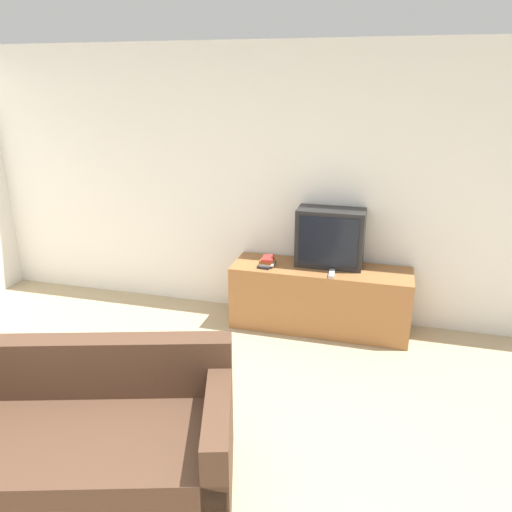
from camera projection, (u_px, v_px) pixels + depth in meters
wall_back at (268, 185)px, 4.82m from camera, size 9.00×0.06×2.60m
tv_stand at (320, 298)px, 4.73m from camera, size 1.66×0.50×0.61m
television at (330, 238)px, 4.61m from camera, size 0.62×0.31×0.54m
couch at (68, 447)px, 2.85m from camera, size 2.05×1.37×0.81m
book_stack at (267, 262)px, 4.68m from camera, size 0.15×0.23×0.09m
remote_on_stand at (332, 274)px, 4.46m from camera, size 0.06×0.19×0.02m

